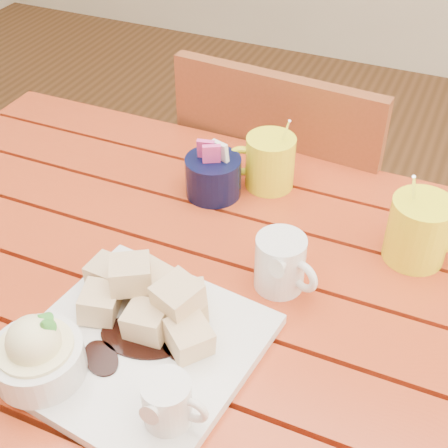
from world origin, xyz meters
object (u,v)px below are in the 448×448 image
at_px(dessert_plate, 114,340).
at_px(chair_far, 288,214).
at_px(coffee_mug_right, 421,230).
at_px(coffee_mug_left, 269,161).
at_px(table, 198,332).

distance_m(dessert_plate, chair_far, 0.74).
bearing_deg(coffee_mug_right, coffee_mug_left, 152.91).
bearing_deg(table, coffee_mug_right, 33.41).
bearing_deg(chair_far, dessert_plate, 93.17).
height_order(coffee_mug_right, chair_far, coffee_mug_right).
distance_m(dessert_plate, coffee_mug_left, 0.44).
relative_size(table, coffee_mug_left, 8.48).
bearing_deg(dessert_plate, chair_far, 88.96).
bearing_deg(table, coffee_mug_left, 88.32).
xyz_separation_m(coffee_mug_left, chair_far, (-0.03, 0.25, -0.30)).
relative_size(coffee_mug_left, coffee_mug_right, 0.92).
height_order(coffee_mug_left, coffee_mug_right, coffee_mug_right).
bearing_deg(dessert_plate, coffee_mug_left, 84.42).
distance_m(table, coffee_mug_right, 0.37).
bearing_deg(chair_far, coffee_mug_left, 101.21).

